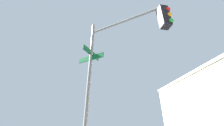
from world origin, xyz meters
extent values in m
cylinder|color=slate|center=(-6.73, -6.52, 2.64)|extent=(0.12, 0.12, 5.28)
cylinder|color=slate|center=(-5.90, -5.42, 4.88)|extent=(1.74, 2.25, 0.09)
cube|color=black|center=(-5.07, -4.32, 4.43)|extent=(0.28, 0.28, 0.80)
sphere|color=red|center=(-4.98, -4.20, 4.68)|extent=(0.18, 0.18, 0.18)
sphere|color=orange|center=(-4.98, -4.20, 4.43)|extent=(0.18, 0.18, 0.18)
sphere|color=green|center=(-4.98, -4.20, 4.18)|extent=(0.18, 0.18, 0.18)
cube|color=#0F5128|center=(-6.73, -6.52, 3.66)|extent=(0.70, 0.90, 0.20)
cube|color=#0F5128|center=(-6.73, -6.52, 3.88)|extent=(0.82, 0.64, 0.20)
camera|label=1|loc=(-2.37, -6.46, 1.24)|focal=20.93mm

